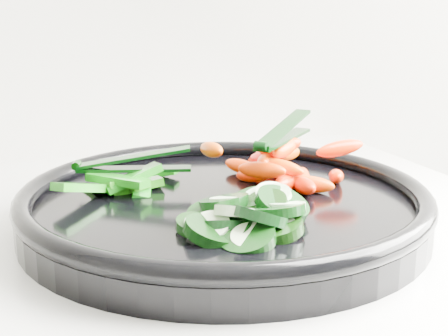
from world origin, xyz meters
name	(u,v)px	position (x,y,z in m)	size (l,w,h in m)	color
veggie_tray	(224,204)	(0.70, 1.68, 0.95)	(0.49, 0.49, 0.04)	black
cucumber_pile	(246,217)	(0.69, 1.61, 0.96)	(0.13, 0.12, 0.04)	black
carrot_pile	(279,165)	(0.77, 1.71, 0.97)	(0.16, 0.15, 0.05)	#F93700
pepper_pile	(125,183)	(0.62, 1.74, 0.96)	(0.14, 0.10, 0.03)	#226709
tong_carrot	(282,134)	(0.77, 1.72, 1.00)	(0.09, 0.09, 0.02)	black
tong_pepper	(130,163)	(0.63, 1.75, 0.98)	(0.11, 0.05, 0.02)	black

